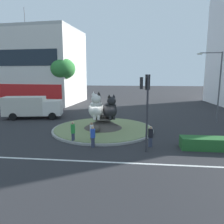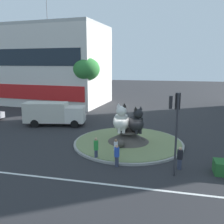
{
  "view_description": "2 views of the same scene",
  "coord_description": "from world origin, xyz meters",
  "px_view_note": "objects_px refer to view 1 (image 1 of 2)",
  "views": [
    {
      "loc": [
        3.16,
        -20.62,
        5.55
      ],
      "look_at": [
        1.05,
        -1.35,
        2.08
      ],
      "focal_mm": 34.47,
      "sensor_mm": 36.0,
      "label": 1
    },
    {
      "loc": [
        3.34,
        -21.19,
        7.37
      ],
      "look_at": [
        -1.67,
        0.55,
        2.79
      ],
      "focal_mm": 39.04,
      "sensor_mm": 36.0,
      "label": 2
    }
  ],
  "objects_px": {
    "cat_statue_white": "(96,108)",
    "cat_statue_black": "(110,109)",
    "broadleaf_tree_behind_island": "(63,69)",
    "pedestrian_blue_shirt": "(93,136)",
    "pedestrian_green_shirt": "(73,132)",
    "shophouse_block": "(16,67)",
    "traffic_light_mast": "(146,96)",
    "delivery_box_truck": "(32,107)",
    "pedestrian_black_shirt": "(151,136)",
    "pedestrian_white_shirt": "(92,132)",
    "streetlight_arm": "(217,82)"
  },
  "relations": [
    {
      "from": "broadleaf_tree_behind_island",
      "to": "pedestrian_blue_shirt",
      "type": "distance_m",
      "value": 22.05
    },
    {
      "from": "cat_statue_white",
      "to": "broadleaf_tree_behind_island",
      "type": "xyz_separation_m",
      "value": [
        -8.18,
        14.58,
        4.02
      ]
    },
    {
      "from": "pedestrian_white_shirt",
      "to": "delivery_box_truck",
      "type": "relative_size",
      "value": 0.23
    },
    {
      "from": "cat_statue_black",
      "to": "pedestrian_blue_shirt",
      "type": "relative_size",
      "value": 1.68
    },
    {
      "from": "pedestrian_green_shirt",
      "to": "pedestrian_blue_shirt",
      "type": "bearing_deg",
      "value": -152.21
    },
    {
      "from": "traffic_light_mast",
      "to": "pedestrian_green_shirt",
      "type": "height_order",
      "value": "traffic_light_mast"
    },
    {
      "from": "pedestrian_white_shirt",
      "to": "pedestrian_black_shirt",
      "type": "xyz_separation_m",
      "value": [
        4.69,
        -0.6,
        -0.05
      ]
    },
    {
      "from": "cat_statue_black",
      "to": "streetlight_arm",
      "type": "xyz_separation_m",
      "value": [
        11.54,
        5.13,
        2.5
      ]
    },
    {
      "from": "pedestrian_black_shirt",
      "to": "shophouse_block",
      "type": "bearing_deg",
      "value": -94.17
    },
    {
      "from": "shophouse_block",
      "to": "pedestrian_white_shirt",
      "type": "distance_m",
      "value": 31.72
    },
    {
      "from": "traffic_light_mast",
      "to": "cat_statue_white",
      "type": "bearing_deg",
      "value": 35.83
    },
    {
      "from": "cat_statue_black",
      "to": "delivery_box_truck",
      "type": "distance_m",
      "value": 11.51
    },
    {
      "from": "broadleaf_tree_behind_island",
      "to": "streetlight_arm",
      "type": "height_order",
      "value": "broadleaf_tree_behind_island"
    },
    {
      "from": "pedestrian_green_shirt",
      "to": "delivery_box_truck",
      "type": "bearing_deg",
      "value": 3.95
    },
    {
      "from": "cat_statue_black",
      "to": "traffic_light_mast",
      "type": "xyz_separation_m",
      "value": [
        3.18,
        -5.42,
        1.88
      ]
    },
    {
      "from": "shophouse_block",
      "to": "broadleaf_tree_behind_island",
      "type": "bearing_deg",
      "value": -21.01
    },
    {
      "from": "pedestrian_blue_shirt",
      "to": "cat_statue_black",
      "type": "bearing_deg",
      "value": 159.26
    },
    {
      "from": "streetlight_arm",
      "to": "pedestrian_blue_shirt",
      "type": "bearing_deg",
      "value": 43.63
    },
    {
      "from": "cat_statue_white",
      "to": "pedestrian_blue_shirt",
      "type": "height_order",
      "value": "cat_statue_white"
    },
    {
      "from": "cat_statue_white",
      "to": "streetlight_arm",
      "type": "bearing_deg",
      "value": 99.11
    },
    {
      "from": "traffic_light_mast",
      "to": "pedestrian_black_shirt",
      "type": "xyz_separation_m",
      "value": [
        0.46,
        1.05,
        -3.16
      ]
    },
    {
      "from": "pedestrian_blue_shirt",
      "to": "pedestrian_green_shirt",
      "type": "height_order",
      "value": "pedestrian_green_shirt"
    },
    {
      "from": "cat_statue_white",
      "to": "streetlight_arm",
      "type": "relative_size",
      "value": 0.37
    },
    {
      "from": "traffic_light_mast",
      "to": "delivery_box_truck",
      "type": "distance_m",
      "value": 17.23
    },
    {
      "from": "pedestrian_green_shirt",
      "to": "delivery_box_truck",
      "type": "relative_size",
      "value": 0.24
    },
    {
      "from": "cat_statue_black",
      "to": "pedestrian_white_shirt",
      "type": "relative_size",
      "value": 1.64
    },
    {
      "from": "shophouse_block",
      "to": "delivery_box_truck",
      "type": "relative_size",
      "value": 3.57
    },
    {
      "from": "pedestrian_white_shirt",
      "to": "traffic_light_mast",
      "type": "bearing_deg",
      "value": -151.96
    },
    {
      "from": "cat_statue_black",
      "to": "delivery_box_truck",
      "type": "bearing_deg",
      "value": -141.31
    },
    {
      "from": "traffic_light_mast",
      "to": "pedestrian_white_shirt",
      "type": "xyz_separation_m",
      "value": [
        -4.23,
        1.65,
        -3.1
      ]
    },
    {
      "from": "shophouse_block",
      "to": "broadleaf_tree_behind_island",
      "type": "height_order",
      "value": "shophouse_block"
    },
    {
      "from": "cat_statue_white",
      "to": "cat_statue_black",
      "type": "height_order",
      "value": "cat_statue_white"
    },
    {
      "from": "cat_statue_black",
      "to": "pedestrian_white_shirt",
      "type": "xyz_separation_m",
      "value": [
        -1.05,
        -3.77,
        -1.23
      ]
    },
    {
      "from": "cat_statue_white",
      "to": "shophouse_block",
      "type": "xyz_separation_m",
      "value": [
        -19.65,
        20.19,
        4.58
      ]
    },
    {
      "from": "pedestrian_blue_shirt",
      "to": "cat_statue_white",
      "type": "bearing_deg",
      "value": 174.97
    },
    {
      "from": "broadleaf_tree_behind_island",
      "to": "delivery_box_truck",
      "type": "distance_m",
      "value": 10.84
    },
    {
      "from": "cat_statue_black",
      "to": "shophouse_block",
      "type": "xyz_separation_m",
      "value": [
        -21.0,
        20.17,
        4.67
      ]
    },
    {
      "from": "cat_statue_white",
      "to": "cat_statue_black",
      "type": "bearing_deg",
      "value": 78.06
    },
    {
      "from": "pedestrian_white_shirt",
      "to": "pedestrian_green_shirt",
      "type": "bearing_deg",
      "value": 61.93
    },
    {
      "from": "cat_statue_white",
      "to": "pedestrian_blue_shirt",
      "type": "xyz_separation_m",
      "value": [
        0.62,
        -4.91,
        -1.36
      ]
    },
    {
      "from": "pedestrian_green_shirt",
      "to": "cat_statue_black",
      "type": "bearing_deg",
      "value": -69.07
    },
    {
      "from": "broadleaf_tree_behind_island",
      "to": "streetlight_arm",
      "type": "xyz_separation_m",
      "value": [
        21.08,
        -9.44,
        -1.6
      ]
    },
    {
      "from": "broadleaf_tree_behind_island",
      "to": "pedestrian_white_shirt",
      "type": "bearing_deg",
      "value": -65.16
    },
    {
      "from": "shophouse_block",
      "to": "pedestrian_blue_shirt",
      "type": "relative_size",
      "value": 15.95
    },
    {
      "from": "cat_statue_black",
      "to": "pedestrian_black_shirt",
      "type": "distance_m",
      "value": 5.83
    },
    {
      "from": "cat_statue_black",
      "to": "broadleaf_tree_behind_island",
      "type": "height_order",
      "value": "broadleaf_tree_behind_island"
    },
    {
      "from": "shophouse_block",
      "to": "streetlight_arm",
      "type": "bearing_deg",
      "value": -19.76
    },
    {
      "from": "pedestrian_white_shirt",
      "to": "shophouse_block",
      "type": "bearing_deg",
      "value": -0.82
    },
    {
      "from": "cat_statue_black",
      "to": "pedestrian_green_shirt",
      "type": "xyz_separation_m",
      "value": [
        -2.52,
        -4.1,
        -1.18
      ]
    },
    {
      "from": "cat_statue_white",
      "to": "broadleaf_tree_behind_island",
      "type": "distance_m",
      "value": 17.2
    }
  ]
}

